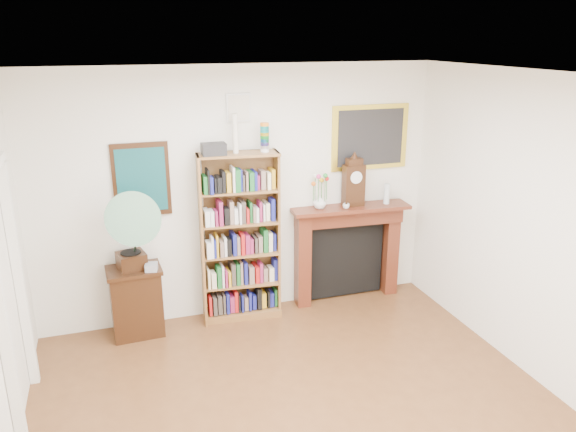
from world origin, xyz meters
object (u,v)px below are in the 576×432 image
object	(u,v)px
bookshelf	(240,228)
bottle_right	(387,193)
fireplace	(347,244)
mantel_clock	(354,183)
side_cabinet	(136,301)
bottle_left	(387,194)
flower_vase	(320,202)
cd_stack	(151,267)
gramophone	(129,227)
teacup	(346,206)

from	to	relation	value
bookshelf	bottle_right	bearing A→B (deg)	7.46
fireplace	mantel_clock	world-z (taller)	mantel_clock
side_cabinet	bottle_left	world-z (taller)	bottle_left
bookshelf	flower_vase	world-z (taller)	bookshelf
bookshelf	bottle_right	xyz separation A→B (m)	(1.81, 0.06, 0.22)
bookshelf	fireplace	world-z (taller)	bookshelf
bookshelf	mantel_clock	world-z (taller)	bookshelf
mantel_clock	bottle_right	xyz separation A→B (m)	(0.45, 0.02, -0.17)
mantel_clock	bookshelf	bearing A→B (deg)	-179.21
side_cabinet	fireplace	bearing A→B (deg)	0.21
fireplace	mantel_clock	bearing A→B (deg)	-42.61
bottle_right	side_cabinet	bearing A→B (deg)	-178.02
bookshelf	cd_stack	world-z (taller)	bookshelf
bottle_left	bottle_right	distance (m)	0.08
side_cabinet	bookshelf	bearing A→B (deg)	-0.27
fireplace	bottle_left	distance (m)	0.76
gramophone	fireplace	bearing A→B (deg)	-6.01
side_cabinet	flower_vase	size ratio (longest dim) A/B	4.91
side_cabinet	bottle_left	bearing A→B (deg)	-1.90
gramophone	flower_vase	xyz separation A→B (m)	(2.12, 0.23, -0.01)
mantel_clock	teacup	distance (m)	0.28
mantel_clock	flower_vase	distance (m)	0.45
mantel_clock	flower_vase	xyz separation A→B (m)	(-0.41, 0.01, -0.19)
mantel_clock	bottle_right	bearing A→B (deg)	2.26
fireplace	cd_stack	size ratio (longest dim) A/B	11.83
side_cabinet	mantel_clock	bearing A→B (deg)	-0.73
cd_stack	teacup	xyz separation A→B (m)	(2.22, 0.11, 0.41)
gramophone	teacup	size ratio (longest dim) A/B	11.52
bookshelf	gramophone	xyz separation A→B (m)	(-1.17, -0.18, 0.20)
gramophone	flower_vase	world-z (taller)	gramophone
flower_vase	bookshelf	bearing A→B (deg)	-177.10
flower_vase	bottle_left	size ratio (longest dim) A/B	0.65
bookshelf	flower_vase	size ratio (longest dim) A/B	14.12
gramophone	bottle_right	xyz separation A→B (m)	(2.98, 0.23, 0.02)
bottle_left	bottle_right	size ratio (longest dim) A/B	1.20
bottle_left	bottle_right	xyz separation A→B (m)	(0.04, 0.07, -0.02)
bookshelf	fireplace	size ratio (longest dim) A/B	1.54
flower_vase	teacup	world-z (taller)	flower_vase
fireplace	gramophone	bearing A→B (deg)	-170.40
bottle_left	cd_stack	bearing A→B (deg)	-176.93
bookshelf	cd_stack	size ratio (longest dim) A/B	18.22
teacup	bottle_left	size ratio (longest dim) A/B	0.32
flower_vase	teacup	distance (m)	0.31
cd_stack	teacup	size ratio (longest dim) A/B	1.55
bookshelf	cd_stack	xyz separation A→B (m)	(-0.98, -0.16, -0.26)
bookshelf	bottle_right	distance (m)	1.83
side_cabinet	fireplace	xyz separation A→B (m)	(2.48, 0.12, 0.32)
cd_stack	mantel_clock	bearing A→B (deg)	4.75
side_cabinet	cd_stack	world-z (taller)	cd_stack
bookshelf	fireplace	distance (m)	1.38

